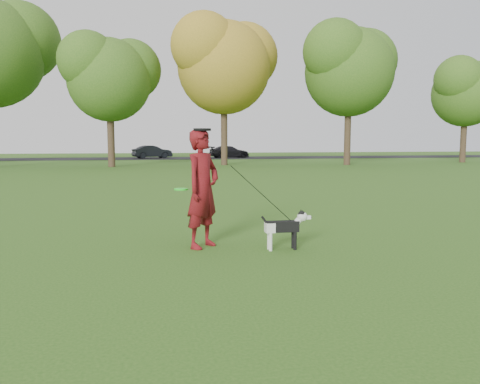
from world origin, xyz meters
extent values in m
plane|color=#285116|center=(0.00, 0.00, 0.00)|extent=(120.00, 120.00, 0.00)
cube|color=black|center=(0.00, 40.00, 0.01)|extent=(120.00, 7.00, 0.02)
imported|color=#590D0C|center=(-0.26, 0.12, 1.02)|extent=(0.86, 0.88, 2.04)
cube|color=black|center=(1.04, -0.30, 0.40)|extent=(0.56, 0.17, 0.18)
cube|color=silver|center=(0.83, -0.30, 0.39)|extent=(0.16, 0.18, 0.16)
cylinder|color=silver|center=(0.83, -0.37, 0.15)|extent=(0.06, 0.06, 0.30)
cylinder|color=silver|center=(0.83, -0.24, 0.15)|extent=(0.06, 0.06, 0.30)
cylinder|color=black|center=(1.25, -0.37, 0.15)|extent=(0.06, 0.06, 0.30)
cylinder|color=black|center=(1.25, -0.24, 0.15)|extent=(0.06, 0.06, 0.30)
cylinder|color=silver|center=(1.29, -0.30, 0.44)|extent=(0.18, 0.11, 0.20)
sphere|color=silver|center=(1.39, -0.30, 0.55)|extent=(0.17, 0.17, 0.17)
sphere|color=black|center=(1.38, -0.30, 0.59)|extent=(0.13, 0.13, 0.13)
cube|color=silver|center=(1.48, -0.30, 0.54)|extent=(0.11, 0.07, 0.06)
sphere|color=black|center=(1.54, -0.30, 0.54)|extent=(0.04, 0.04, 0.04)
cone|color=black|center=(1.38, -0.35, 0.64)|extent=(0.06, 0.06, 0.07)
cone|color=black|center=(1.38, -0.26, 0.64)|extent=(0.06, 0.06, 0.07)
cylinder|color=black|center=(0.77, -0.30, 0.46)|extent=(0.19, 0.04, 0.25)
cylinder|color=black|center=(1.23, -0.30, 0.45)|extent=(0.12, 0.12, 0.02)
imported|color=black|center=(-1.32, 40.00, 0.66)|extent=(4.09, 2.58, 1.27)
imported|color=black|center=(6.52, 40.00, 0.63)|extent=(4.43, 2.46, 1.21)
cylinder|color=#1EF122|center=(-0.63, 0.00, 1.03)|extent=(0.23, 0.23, 0.02)
cylinder|color=black|center=(-0.26, 0.12, 2.02)|extent=(0.30, 0.30, 0.04)
cylinder|color=#38281C|center=(-4.00, 25.50, 2.10)|extent=(0.48, 0.48, 4.20)
sphere|color=#426B1E|center=(-4.00, 25.50, 6.44)|extent=(5.60, 5.60, 5.60)
cylinder|color=#38281C|center=(4.00, 26.50, 2.52)|extent=(0.48, 0.48, 5.04)
sphere|color=#A58426|center=(4.00, 26.50, 7.73)|extent=(6.72, 6.72, 6.72)
cylinder|color=#38281C|center=(13.00, 25.00, 2.42)|extent=(0.48, 0.48, 4.83)
sphere|color=#426B1E|center=(13.00, 25.00, 7.41)|extent=(6.44, 6.44, 6.44)
cylinder|color=#38281C|center=(24.00, 27.00, 1.99)|extent=(0.48, 0.48, 3.99)
sphere|color=#426B1E|center=(24.00, 27.00, 6.12)|extent=(5.32, 5.32, 5.32)
camera|label=1|loc=(-1.05, -7.82, 1.85)|focal=35.00mm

